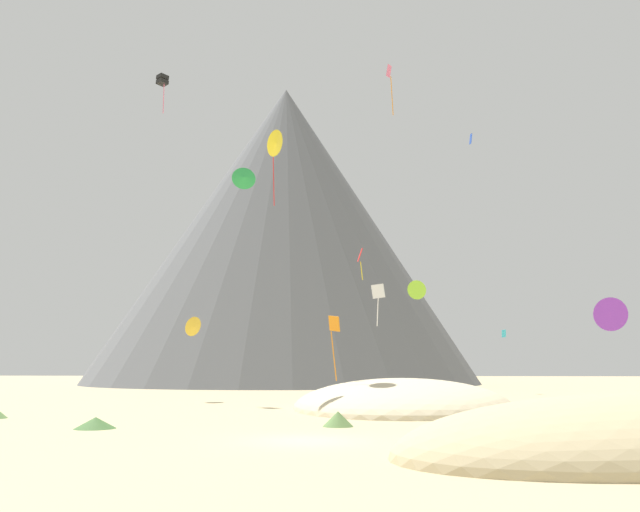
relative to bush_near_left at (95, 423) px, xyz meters
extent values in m
plane|color=#C6B284|center=(10.51, -4.05, -0.27)|extent=(400.00, 400.00, 0.00)
ellipsoid|color=#C6B284|center=(22.04, -6.40, -0.27)|extent=(20.82, 17.31, 3.89)
ellipsoid|color=beige|center=(15.33, 18.08, -0.27)|extent=(17.86, 26.69, 4.19)
cone|color=#477238|center=(0.00, 0.00, 0.00)|extent=(2.37, 2.37, 0.54)
cone|color=#668C4C|center=(11.43, 2.01, 0.10)|extent=(1.59, 1.59, 0.74)
cone|color=#668C4C|center=(12.00, 15.23, 0.03)|extent=(1.84, 1.84, 0.60)
cone|color=slate|center=(-3.60, 87.02, 29.05)|extent=(94.74, 94.74, 58.65)
cone|color=slate|center=(-11.30, 85.11, 10.56)|extent=(30.78, 30.78, 21.65)
cone|color=slate|center=(-3.89, 92.59, 20.59)|extent=(43.87, 43.87, 41.73)
cube|color=blue|center=(26.08, 46.91, 31.41)|extent=(0.35, 0.66, 1.39)
cube|color=red|center=(12.15, 26.38, 12.77)|extent=(0.58, 1.10, 1.36)
cylinder|color=yellow|center=(12.27, 26.38, 11.28)|extent=(0.24, 0.11, 1.70)
cone|color=gold|center=(-2.74, 24.91, 6.20)|extent=(1.50, 1.85, 1.76)
cube|color=#33BCDB|center=(28.36, 44.16, 6.50)|extent=(0.61, 0.78, 0.94)
cone|color=#8CD133|center=(18.23, 40.05, 11.21)|extent=(2.33, 1.58, 2.17)
cube|color=white|center=(13.71, 22.65, 8.94)|extent=(1.19, 0.13, 1.29)
cylinder|color=white|center=(13.63, 22.65, 7.18)|extent=(0.21, 0.37, 2.36)
cube|color=orange|center=(10.27, 17.91, 5.90)|extent=(0.92, 1.05, 1.28)
cylinder|color=orange|center=(10.23, 17.91, 3.46)|extent=(0.45, 0.39, 3.71)
cone|color=yellow|center=(5.35, 19.34, 21.08)|extent=(1.65, 2.45, 2.20)
cylinder|color=red|center=(5.21, 19.34, 17.81)|extent=(0.26, 0.31, 4.27)
cube|color=black|center=(-8.10, 28.61, 31.66)|extent=(1.34, 1.35, 0.47)
cube|color=black|center=(-8.10, 28.61, 32.17)|extent=(1.34, 1.35, 0.47)
cylinder|color=#E5668C|center=(-7.88, 28.61, 29.87)|extent=(0.14, 0.34, 3.14)
cone|color=green|center=(3.60, 15.21, 16.84)|extent=(1.90, 1.07, 1.84)
cone|color=purple|center=(29.36, 14.22, 6.16)|extent=(1.92, 1.63, 2.29)
cube|color=#E5668C|center=(15.26, 29.86, 32.54)|extent=(0.61, 1.11, 1.28)
cylinder|color=orange|center=(15.52, 29.86, 29.83)|extent=(0.23, 0.15, 4.25)
camera|label=1|loc=(13.18, -29.13, 2.56)|focal=34.57mm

